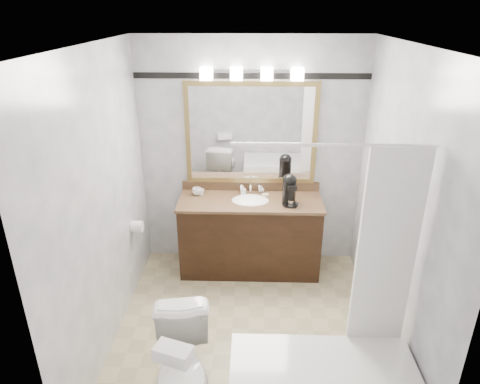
# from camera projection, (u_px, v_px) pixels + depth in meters

# --- Properties ---
(room) EXTENTS (2.42, 2.62, 2.52)m
(room) POSITION_uv_depth(u_px,v_px,m) (250.00, 208.00, 3.45)
(room) COLOR tan
(room) RESTS_ON ground
(vanity) EXTENTS (1.53, 0.58, 0.97)m
(vanity) POSITION_uv_depth(u_px,v_px,m) (250.00, 234.00, 4.71)
(vanity) COLOR black
(vanity) RESTS_ON ground
(mirror) EXTENTS (1.40, 0.04, 1.10)m
(mirror) POSITION_uv_depth(u_px,v_px,m) (251.00, 134.00, 4.53)
(mirror) COLOR olive
(mirror) RESTS_ON room
(vanity_light_bar) EXTENTS (1.02, 0.14, 0.12)m
(vanity_light_bar) POSITION_uv_depth(u_px,v_px,m) (252.00, 73.00, 4.23)
(vanity_light_bar) COLOR silver
(vanity_light_bar) RESTS_ON room
(accent_stripe) EXTENTS (2.40, 0.01, 0.06)m
(accent_stripe) POSITION_uv_depth(u_px,v_px,m) (252.00, 76.00, 4.30)
(accent_stripe) COLOR black
(accent_stripe) RESTS_ON room
(tp_roll) EXTENTS (0.11, 0.12, 0.12)m
(tp_roll) POSITION_uv_depth(u_px,v_px,m) (137.00, 227.00, 4.32)
(tp_roll) COLOR white
(tp_roll) RESTS_ON room
(toilet) EXTENTS (0.51, 0.78, 0.74)m
(toilet) POSITION_uv_depth(u_px,v_px,m) (183.00, 371.00, 3.03)
(toilet) COLOR white
(toilet) RESTS_ON ground
(tissue_box) EXTENTS (0.26, 0.19, 0.10)m
(tissue_box) POSITION_uv_depth(u_px,v_px,m) (173.00, 354.00, 2.63)
(tissue_box) COLOR white
(tissue_box) RESTS_ON toilet
(coffee_maker) EXTENTS (0.17, 0.21, 0.32)m
(coffee_maker) POSITION_uv_depth(u_px,v_px,m) (290.00, 189.00, 4.41)
(coffee_maker) COLOR black
(coffee_maker) RESTS_ON vanity
(cup_left) EXTENTS (0.10, 0.10, 0.08)m
(cup_left) POSITION_uv_depth(u_px,v_px,m) (197.00, 191.00, 4.66)
(cup_left) COLOR white
(cup_left) RESTS_ON vanity
(cup_right) EXTENTS (0.09, 0.09, 0.07)m
(cup_right) POSITION_uv_depth(u_px,v_px,m) (201.00, 192.00, 4.65)
(cup_right) COLOR white
(cup_right) RESTS_ON vanity
(soap_bottle_a) EXTENTS (0.06, 0.06, 0.10)m
(soap_bottle_a) POSITION_uv_depth(u_px,v_px,m) (243.00, 190.00, 4.65)
(soap_bottle_a) COLOR white
(soap_bottle_a) RESTS_ON vanity
(soap_bottle_b) EXTENTS (0.08, 0.08, 0.07)m
(soap_bottle_b) POSITION_uv_depth(u_px,v_px,m) (262.00, 189.00, 4.73)
(soap_bottle_b) COLOR white
(soap_bottle_b) RESTS_ON vanity
(soap_bar) EXTENTS (0.08, 0.06, 0.02)m
(soap_bar) POSITION_uv_depth(u_px,v_px,m) (265.00, 195.00, 4.65)
(soap_bar) COLOR beige
(soap_bar) RESTS_ON vanity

